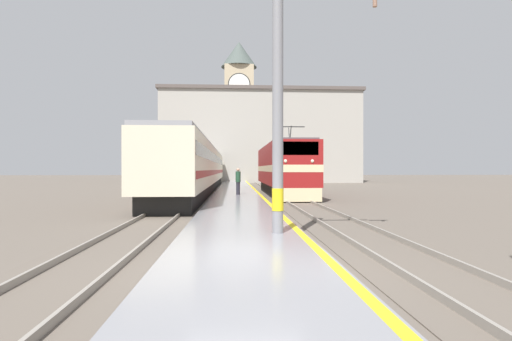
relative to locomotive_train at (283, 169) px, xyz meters
name	(u,v)px	position (x,y,z in m)	size (l,w,h in m)	color
ground_plane	(236,190)	(-3.59, 7.16, -2.02)	(200.00, 200.00, 0.00)	#60564C
platform	(237,192)	(-3.59, 2.16, -1.87)	(3.37, 140.00, 0.30)	gray
rail_track_near	(280,193)	(0.00, 2.16, -1.99)	(2.83, 140.00, 0.16)	#60564C
rail_track_far	(197,193)	(-6.84, 2.16, -1.99)	(2.84, 140.00, 0.16)	#60564C
locomotive_train	(283,169)	(0.00, 0.00, 0.00)	(2.92, 15.34, 4.93)	black
passenger_train	(200,168)	(-6.84, 5.58, 0.12)	(2.92, 40.44, 3.97)	black
catenary_mast	(281,97)	(-2.56, -20.15, 1.91)	(2.96, 0.31, 7.35)	gray
person_on_platform	(238,181)	(-3.53, -3.86, -0.78)	(0.34, 0.34, 1.79)	#23232D
clock_tower	(239,106)	(-2.92, 36.14, 10.56)	(5.94, 5.94, 23.37)	tan
station_building	(261,136)	(0.28, 29.88, 5.06)	(30.39, 6.98, 14.10)	#A8A399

